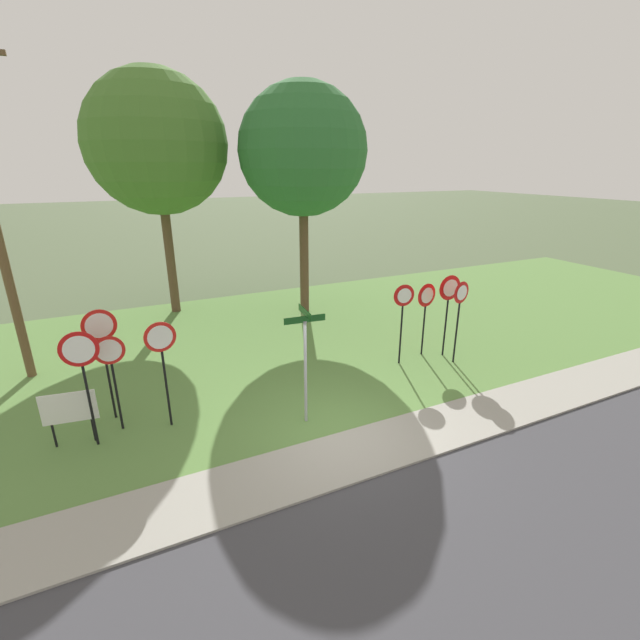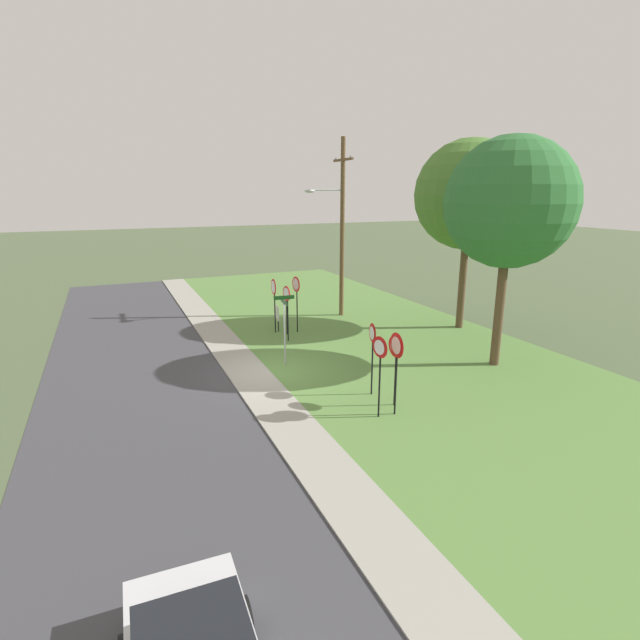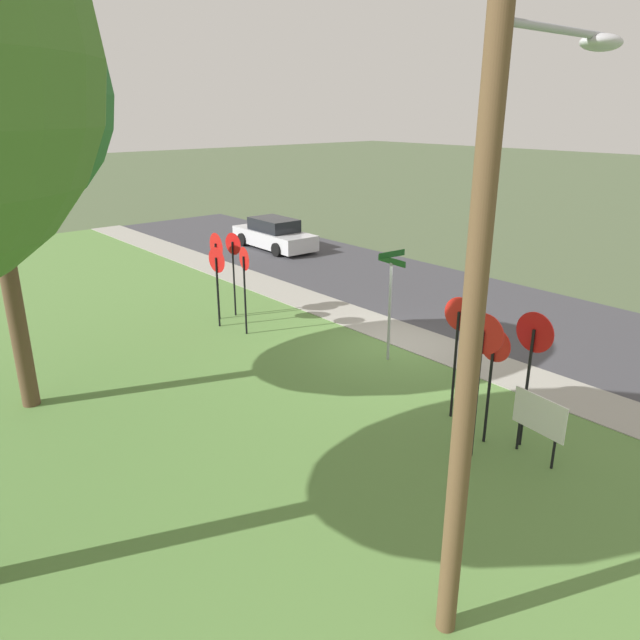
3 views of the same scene
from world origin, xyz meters
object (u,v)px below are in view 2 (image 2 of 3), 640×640
at_px(yield_sign_far_right, 379,358).
at_px(oak_tree_right, 510,203).
at_px(stop_sign_far_left, 296,292).
at_px(yield_sign_near_left, 372,342).
at_px(oak_tree_left, 469,195).
at_px(stop_sign_near_right, 287,301).
at_px(yield_sign_near_right, 395,354).
at_px(street_name_post, 285,324).
at_px(notice_board, 277,313).
at_px(stop_sign_far_center, 286,301).
at_px(stop_sign_near_left, 274,294).
at_px(utility_pole, 340,223).
at_px(yield_sign_far_left, 396,354).

relative_size(yield_sign_far_right, oak_tree_right, 0.30).
bearing_deg(stop_sign_far_left, yield_sign_near_left, -9.14).
bearing_deg(yield_sign_far_right, oak_tree_left, 118.16).
xyz_separation_m(stop_sign_near_right, oak_tree_right, (6.25, 6.53, 4.41)).
height_order(yield_sign_near_right, street_name_post, street_name_post).
xyz_separation_m(yield_sign_far_right, street_name_post, (-5.47, -1.03, -0.23)).
distance_m(stop_sign_near_right, street_name_post, 3.17).
bearing_deg(notice_board, stop_sign_far_left, 50.45).
height_order(oak_tree_left, oak_tree_right, oak_tree_left).
bearing_deg(stop_sign_near_right, yield_sign_far_right, -7.55).
bearing_deg(stop_sign_near_right, oak_tree_right, 39.64).
xyz_separation_m(stop_sign_far_center, oak_tree_left, (2.39, 8.50, 4.86)).
xyz_separation_m(yield_sign_near_right, notice_board, (-9.88, -0.59, -0.93)).
height_order(stop_sign_far_center, oak_tree_right, oak_tree_right).
height_order(yield_sign_far_right, notice_board, yield_sign_far_right).
distance_m(stop_sign_near_left, oak_tree_left, 10.44).
relative_size(stop_sign_far_left, utility_pole, 0.29).
xyz_separation_m(stop_sign_near_left, yield_sign_far_left, (10.02, 0.51, 0.05)).
relative_size(yield_sign_far_left, yield_sign_far_right, 1.02).
relative_size(stop_sign_near_right, yield_sign_far_left, 0.98).
bearing_deg(stop_sign_far_left, yield_sign_far_left, -9.28).
relative_size(yield_sign_near_left, utility_pole, 0.27).
bearing_deg(utility_pole, notice_board, -72.00).
bearing_deg(oak_tree_left, yield_sign_far_right, -51.72).
xyz_separation_m(yield_sign_far_right, notice_board, (-10.41, 0.30, -1.08)).
xyz_separation_m(stop_sign_far_left, notice_board, (-0.81, -0.75, -1.19)).
height_order(yield_sign_far_right, oak_tree_right, oak_tree_right).
bearing_deg(oak_tree_left, yield_sign_near_left, -56.52).
bearing_deg(yield_sign_far_right, notice_board, 168.21).
bearing_deg(oak_tree_right, stop_sign_far_left, -142.94).
bearing_deg(oak_tree_left, stop_sign_far_center, -105.70).
height_order(stop_sign_near_right, yield_sign_near_left, stop_sign_near_right).
bearing_deg(yield_sign_far_right, yield_sign_far_left, 74.88).
bearing_deg(yield_sign_far_left, yield_sign_far_right, -92.59).
bearing_deg(stop_sign_near_left, yield_sign_near_left, 6.50).
distance_m(stop_sign_far_left, stop_sign_far_center, 0.70).
distance_m(yield_sign_far_left, street_name_post, 5.75).
height_order(yield_sign_near_right, yield_sign_far_right, yield_sign_far_right).
bearing_deg(yield_sign_near_right, street_name_post, -165.16).
distance_m(stop_sign_far_center, yield_sign_far_right, 9.48).
bearing_deg(notice_board, yield_sign_near_left, 10.01).
bearing_deg(stop_sign_far_center, utility_pole, 120.98).
distance_m(stop_sign_near_right, notice_board, 2.25).
height_order(utility_pole, oak_tree_right, utility_pole).
relative_size(oak_tree_left, oak_tree_right, 1.05).
distance_m(oak_tree_left, oak_tree_right, 5.43).
bearing_deg(yield_sign_far_right, utility_pole, 149.25).
bearing_deg(stop_sign_near_left, street_name_post, -11.12).
bearing_deg(oak_tree_right, yield_sign_near_left, -84.47).
relative_size(yield_sign_near_left, notice_board, 2.01).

